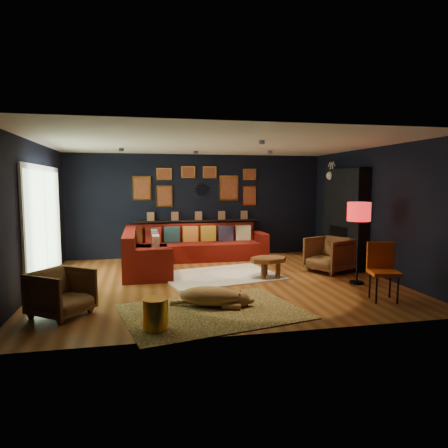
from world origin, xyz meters
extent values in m
plane|color=#955728|center=(0.00, 0.00, 0.00)|extent=(6.50, 6.50, 0.00)
plane|color=black|center=(0.00, 2.75, 1.30)|extent=(6.50, 0.00, 6.50)
plane|color=black|center=(0.00, -2.75, 1.30)|extent=(6.50, 0.00, 6.50)
plane|color=black|center=(-3.25, 0.00, 1.30)|extent=(0.00, 5.50, 5.50)
plane|color=black|center=(3.25, 0.00, 1.30)|extent=(0.00, 5.50, 5.50)
plane|color=silver|center=(0.00, 0.00, 2.60)|extent=(6.50, 6.50, 0.00)
cube|color=#680A08|center=(-0.20, 2.25, 0.21)|extent=(3.20, 0.95, 0.42)
cube|color=#680A08|center=(-0.20, 2.60, 0.63)|extent=(3.20, 0.24, 0.46)
cube|color=#680A08|center=(1.50, 2.25, 0.32)|extent=(0.22, 0.95, 0.64)
cube|color=#680A08|center=(-1.32, 1.15, 0.21)|extent=(0.95, 2.20, 0.42)
cube|color=#680A08|center=(-1.68, 1.15, 0.63)|extent=(0.24, 2.20, 0.46)
cube|color=#680A08|center=(-1.32, 0.15, 0.32)|extent=(0.95, 0.22, 0.64)
cube|color=maroon|center=(-1.60, 2.40, 0.62)|extent=(0.38, 0.14, 0.38)
cube|color=maroon|center=(-1.15, 2.40, 0.62)|extent=(0.38, 0.14, 0.38)
cube|color=#234851|center=(-0.70, 2.40, 0.62)|extent=(0.38, 0.14, 0.38)
cube|color=orange|center=(-0.25, 2.40, 0.62)|extent=(0.38, 0.14, 0.38)
cube|color=gold|center=(0.20, 2.40, 0.62)|extent=(0.38, 0.14, 0.38)
cube|color=#2F2B48|center=(0.65, 2.40, 0.62)|extent=(0.38, 0.14, 0.38)
cube|color=#C1BF93|center=(1.10, 2.40, 0.62)|extent=(0.38, 0.14, 0.38)
cube|color=#1C706C|center=(-1.15, 1.85, 0.62)|extent=(0.14, 0.38, 0.38)
cube|color=#54275B|center=(-1.15, 1.35, 0.62)|extent=(0.14, 0.38, 0.38)
cube|color=tan|center=(-1.15, 0.85, 0.62)|extent=(0.14, 0.38, 0.38)
cube|color=black|center=(0.00, 2.68, 0.92)|extent=(3.20, 0.12, 0.04)
cube|color=gold|center=(-1.40, 2.72, 1.75)|extent=(0.45, 0.03, 0.60)
cube|color=#B74F28|center=(-1.40, 2.70, 1.75)|extent=(0.38, 0.01, 0.51)
cube|color=gold|center=(-0.85, 2.72, 1.55)|extent=(0.40, 0.03, 0.55)
cube|color=#B74F28|center=(-0.85, 2.70, 1.55)|extent=(0.34, 0.01, 0.47)
cube|color=gold|center=(-0.85, 2.72, 2.10)|extent=(0.38, 0.03, 0.30)
cube|color=#B74F28|center=(-0.85, 2.70, 2.10)|extent=(0.32, 0.01, 0.25)
cube|color=gold|center=(0.80, 2.72, 1.75)|extent=(0.50, 0.03, 0.65)
cube|color=#B74F28|center=(0.80, 2.70, 1.75)|extent=(0.42, 0.01, 0.55)
cube|color=gold|center=(1.35, 2.72, 1.55)|extent=(0.35, 0.03, 0.50)
cube|color=#B74F28|center=(1.35, 2.70, 1.55)|extent=(0.30, 0.01, 0.42)
cube|color=gold|center=(1.35, 2.72, 2.10)|extent=(0.35, 0.03, 0.30)
cube|color=#B74F28|center=(1.35, 2.70, 2.10)|extent=(0.30, 0.01, 0.25)
cube|color=gold|center=(-0.25, 2.72, 2.15)|extent=(0.35, 0.03, 0.30)
cube|color=#B74F28|center=(-0.25, 2.70, 2.15)|extent=(0.30, 0.01, 0.25)
cube|color=gold|center=(0.30, 2.72, 2.15)|extent=(0.35, 0.03, 0.30)
cube|color=#B74F28|center=(0.30, 2.70, 2.15)|extent=(0.30, 0.01, 0.25)
cylinder|color=silver|center=(0.10, 2.72, 1.70)|extent=(0.28, 0.03, 0.28)
cone|color=gold|center=(0.32, 2.72, 1.70)|extent=(0.03, 0.16, 0.03)
cone|color=gold|center=(0.30, 2.72, 1.78)|extent=(0.04, 0.16, 0.04)
cone|color=gold|center=(0.26, 2.72, 1.86)|extent=(0.04, 0.16, 0.04)
cone|color=gold|center=(0.18, 2.72, 1.90)|extent=(0.04, 0.16, 0.04)
cone|color=gold|center=(0.10, 2.72, 1.92)|extent=(0.03, 0.16, 0.03)
cone|color=gold|center=(0.02, 2.72, 1.90)|extent=(0.04, 0.16, 0.04)
cone|color=gold|center=(-0.06, 2.72, 1.86)|extent=(0.04, 0.16, 0.04)
cone|color=gold|center=(-0.10, 2.72, 1.78)|extent=(0.04, 0.16, 0.04)
cone|color=gold|center=(-0.12, 2.72, 1.70)|extent=(0.03, 0.16, 0.03)
cone|color=gold|center=(-0.10, 2.72, 1.62)|extent=(0.04, 0.16, 0.04)
cone|color=gold|center=(-0.06, 2.72, 1.54)|extent=(0.04, 0.16, 0.04)
cone|color=gold|center=(0.02, 2.72, 1.50)|extent=(0.04, 0.16, 0.04)
cone|color=gold|center=(0.10, 2.72, 1.48)|extent=(0.03, 0.16, 0.03)
cone|color=gold|center=(0.18, 2.72, 1.50)|extent=(0.04, 0.16, 0.04)
cone|color=gold|center=(0.26, 2.72, 1.54)|extent=(0.04, 0.16, 0.04)
cone|color=gold|center=(0.30, 2.72, 1.62)|extent=(0.04, 0.16, 0.04)
cube|color=black|center=(3.10, 0.90, 1.10)|extent=(0.30, 1.60, 2.20)
cube|color=black|center=(3.04, 0.90, 0.45)|extent=(0.20, 0.80, 0.90)
cone|color=white|center=(3.19, 1.40, 2.05)|extent=(0.35, 0.28, 0.28)
sphere|color=white|center=(2.97, 1.40, 2.05)|extent=(0.20, 0.20, 0.20)
cylinder|color=white|center=(2.99, 1.34, 2.22)|extent=(0.02, 0.10, 0.28)
cylinder|color=white|center=(2.99, 1.46, 2.22)|extent=(0.02, 0.10, 0.28)
cube|color=white|center=(-3.22, 0.60, 1.10)|extent=(0.04, 2.80, 2.20)
cube|color=#A6C99A|center=(-3.20, 0.60, 1.10)|extent=(0.01, 2.60, 2.00)
cube|color=white|center=(-3.19, 0.60, 1.10)|extent=(0.02, 0.06, 2.00)
cylinder|color=black|center=(-1.80, 1.20, 2.56)|extent=(0.10, 0.10, 0.06)
cylinder|color=black|center=(-0.20, 1.60, 2.56)|extent=(0.10, 0.10, 0.06)
cylinder|color=black|center=(1.40, 1.20, 2.56)|extent=(0.10, 0.10, 0.06)
cylinder|color=black|center=(0.60, -0.80, 2.56)|extent=(0.10, 0.10, 0.06)
cube|color=silver|center=(0.11, 0.38, 0.02)|extent=(2.55, 2.08, 0.03)
cube|color=tan|center=(-0.43, -1.80, 0.01)|extent=(2.86, 2.31, 0.01)
cylinder|color=brown|center=(0.85, -0.15, 0.19)|extent=(0.10, 0.10, 0.31)
cylinder|color=brown|center=(1.15, -0.15, 0.19)|extent=(0.10, 0.10, 0.31)
cylinder|color=brown|center=(1.00, 0.20, 0.19)|extent=(0.10, 0.10, 0.31)
cylinder|color=maroon|center=(-1.30, 1.50, 0.18)|extent=(0.47, 0.47, 0.31)
imported|color=#B47740|center=(-2.55, -1.53, 0.36)|extent=(0.95, 0.96, 0.73)
imported|color=#B47740|center=(2.45, 0.32, 0.41)|extent=(1.00, 1.02, 0.81)
cylinder|color=gold|center=(-1.27, -2.35, 0.20)|extent=(0.33, 0.33, 0.41)
cylinder|color=black|center=(2.14, -1.91, 0.23)|extent=(0.03, 0.03, 0.46)
cylinder|color=black|center=(2.46, -1.99, 0.23)|extent=(0.03, 0.03, 0.46)
cylinder|color=black|center=(2.22, -1.60, 0.23)|extent=(0.03, 0.03, 0.46)
cylinder|color=black|center=(2.54, -1.67, 0.23)|extent=(0.03, 0.03, 0.46)
cube|color=#F05615|center=(2.34, -1.79, 0.46)|extent=(0.53, 0.53, 0.06)
cube|color=#F05615|center=(2.38, -1.61, 0.70)|extent=(0.43, 0.15, 0.44)
cylinder|color=black|center=(2.50, -0.71, 0.02)|extent=(0.26, 0.26, 0.04)
cylinder|color=black|center=(2.50, -0.71, 0.66)|extent=(0.04, 0.04, 1.24)
cylinder|color=red|center=(2.50, -0.71, 1.35)|extent=(0.42, 0.42, 0.35)
camera|label=1|loc=(-1.42, -7.37, 1.87)|focal=32.00mm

